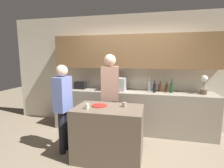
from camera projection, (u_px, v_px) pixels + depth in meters
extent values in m
plane|color=#7F705B|center=(120.00, 165.00, 2.79)|extent=(14.00, 14.00, 0.00)
cube|color=beige|center=(133.00, 72.00, 4.26)|extent=(6.40, 0.08, 2.70)
cube|color=olive|center=(133.00, 52.00, 4.00)|extent=(3.74, 0.32, 0.75)
cube|color=gray|center=(131.00, 111.00, 4.06)|extent=(3.60, 0.62, 0.94)
cube|color=brown|center=(109.00, 133.00, 2.91)|extent=(1.11, 0.70, 0.89)
cube|color=#B7BABC|center=(115.00, 84.00, 4.04)|extent=(0.52, 0.38, 0.30)
cube|color=black|center=(110.00, 85.00, 3.87)|extent=(0.31, 0.01, 0.19)
cube|color=black|center=(80.00, 85.00, 4.24)|extent=(0.26, 0.16, 0.18)
cube|color=black|center=(78.00, 81.00, 4.24)|extent=(0.02, 0.11, 0.01)
cube|color=black|center=(82.00, 81.00, 4.22)|extent=(0.02, 0.11, 0.01)
cylinder|color=brown|center=(203.00, 92.00, 3.63)|extent=(0.14, 0.14, 0.10)
cylinder|color=#38662D|center=(204.00, 85.00, 3.61)|extent=(0.01, 0.01, 0.18)
sphere|color=silver|center=(204.00, 78.00, 3.58)|extent=(0.13, 0.13, 0.13)
cylinder|color=silver|center=(150.00, 86.00, 3.99)|extent=(0.06, 0.06, 0.22)
cylinder|color=silver|center=(150.00, 79.00, 3.97)|extent=(0.02, 0.02, 0.09)
cylinder|color=black|center=(154.00, 88.00, 3.80)|extent=(0.07, 0.07, 0.19)
cylinder|color=black|center=(155.00, 82.00, 3.78)|extent=(0.02, 0.02, 0.08)
cylinder|color=#472814|center=(160.00, 88.00, 3.90)|extent=(0.08, 0.08, 0.17)
cylinder|color=#472814|center=(160.00, 82.00, 3.88)|extent=(0.03, 0.03, 0.07)
cylinder|color=#472814|center=(167.00, 88.00, 3.89)|extent=(0.08, 0.08, 0.16)
cylinder|color=#472814|center=(167.00, 83.00, 3.87)|extent=(0.03, 0.03, 0.06)
cylinder|color=#194723|center=(171.00, 88.00, 3.76)|extent=(0.06, 0.06, 0.22)
cylinder|color=#194723|center=(172.00, 81.00, 3.74)|extent=(0.02, 0.02, 0.08)
cylinder|color=red|center=(99.00, 106.00, 2.93)|extent=(0.26, 0.26, 0.01)
cylinder|color=#BBE0B3|center=(87.00, 106.00, 2.77)|extent=(0.07, 0.07, 0.08)
cylinder|color=tan|center=(124.00, 105.00, 2.87)|extent=(0.07, 0.07, 0.08)
cylinder|color=black|center=(114.00, 121.00, 3.53)|extent=(0.11, 0.11, 0.85)
cylinder|color=black|center=(106.00, 121.00, 3.53)|extent=(0.11, 0.11, 0.85)
cube|color=tan|center=(110.00, 84.00, 3.41)|extent=(0.37, 0.26, 0.67)
sphere|color=beige|center=(110.00, 60.00, 3.34)|extent=(0.23, 0.23, 0.23)
cylinder|color=black|center=(67.00, 129.00, 3.22)|extent=(0.11, 0.11, 0.76)
cylinder|color=black|center=(62.00, 133.00, 3.07)|extent=(0.11, 0.11, 0.76)
cube|color=#6677BE|center=(63.00, 94.00, 3.04)|extent=(0.21, 0.35, 0.60)
sphere|color=beige|center=(62.00, 71.00, 2.98)|extent=(0.21, 0.21, 0.21)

